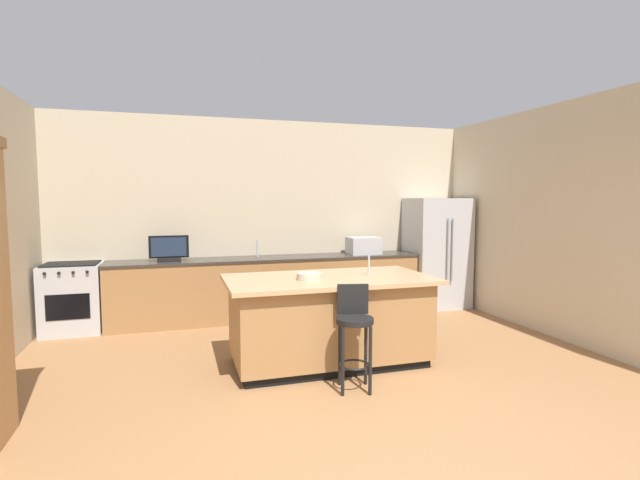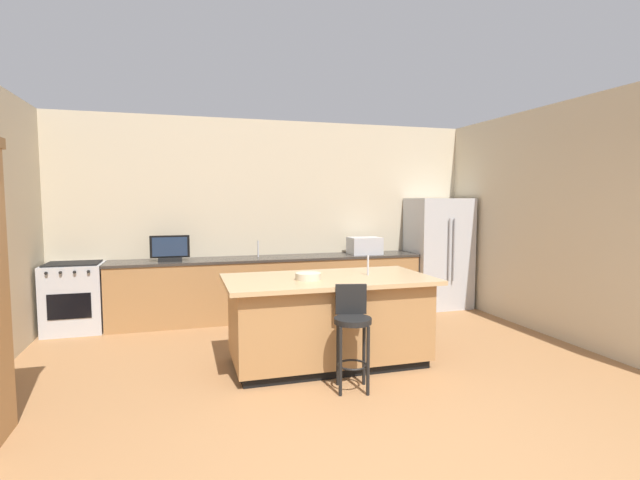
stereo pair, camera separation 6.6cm
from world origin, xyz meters
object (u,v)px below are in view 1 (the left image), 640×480
refrigerator (437,253)px  tv_monitor (169,250)px  bar_stool_center (354,328)px  cell_phone (307,275)px  kitchen_island (329,319)px  fruit_bowl (309,276)px  range_oven (73,298)px  microwave (363,246)px

refrigerator → tv_monitor: (-4.12, 0.01, 0.18)m
tv_monitor → bar_stool_center: 3.23m
cell_phone → refrigerator: bearing=13.4°
refrigerator → bar_stool_center: size_ratio=1.85×
bar_stool_center → tv_monitor: bearing=134.2°
kitchen_island → tv_monitor: size_ratio=4.14×
tv_monitor → cell_phone: (1.44, -1.82, -0.13)m
refrigerator → tv_monitor: 4.13m
fruit_bowl → tv_monitor: bearing=123.0°
cell_phone → range_oven: bearing=124.1°
cell_phone → kitchen_island: bearing=-69.6°
refrigerator → tv_monitor: bearing=179.9°
microwave → cell_phone: microwave is taller
kitchen_island → cell_phone: (-0.18, 0.21, 0.46)m
range_oven → bar_stool_center: bar_stool_center is taller
range_oven → microwave: size_ratio=1.90×
kitchen_island → refrigerator: size_ratio=1.23×
tv_monitor → cell_phone: tv_monitor is taller
bar_stool_center → cell_phone: bar_stool_center is taller
tv_monitor → refrigerator: bearing=-0.1°
refrigerator → bar_stool_center: 3.71m
range_oven → microwave: 4.12m
tv_monitor → bar_stool_center: size_ratio=0.55×
range_oven → bar_stool_center: 3.99m
kitchen_island → fruit_bowl: size_ratio=8.32×
bar_stool_center → fruit_bowl: bearing=125.7°
range_oven → tv_monitor: size_ratio=1.76×
tv_monitor → microwave: bearing=1.0°
microwave → tv_monitor: 2.87m
refrigerator → fruit_bowl: refrigerator is taller
microwave → fruit_bowl: 2.64m
kitchen_island → tv_monitor: 2.67m
refrigerator → bar_stool_center: bearing=-132.3°
kitchen_island → refrigerator: (2.50, 2.03, 0.41)m
kitchen_island → range_oven: bearing=143.7°
range_oven → fruit_bowl: bearing=-40.1°
microwave → cell_phone: size_ratio=3.20×
kitchen_island → bar_stool_center: bearing=-89.4°
range_oven → cell_phone: 3.28m
microwave → cell_phone: 2.36m
kitchen_island → refrigerator: refrigerator is taller
tv_monitor → fruit_bowl: tv_monitor is taller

